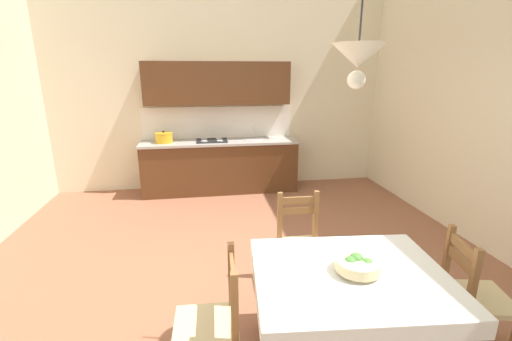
# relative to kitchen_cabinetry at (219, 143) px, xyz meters

# --- Properties ---
(ground_plane) EXTENTS (6.35, 6.91, 0.10)m
(ground_plane) POSITION_rel_kitchen_cabinetry_xyz_m (0.07, -2.88, -0.91)
(ground_plane) COLOR #935B42
(wall_back) EXTENTS (6.35, 0.12, 4.14)m
(wall_back) POSITION_rel_kitchen_cabinetry_xyz_m (0.07, 0.33, 1.21)
(wall_back) COLOR beige
(wall_back) RESTS_ON ground_plane
(kitchen_cabinetry) EXTENTS (2.67, 0.63, 2.20)m
(kitchen_cabinetry) POSITION_rel_kitchen_cabinetry_xyz_m (0.00, 0.00, 0.00)
(kitchen_cabinetry) COLOR #56331C
(kitchen_cabinetry) RESTS_ON ground_plane
(dining_table) EXTENTS (1.37, 1.14, 0.75)m
(dining_table) POSITION_rel_kitchen_cabinetry_xyz_m (0.64, -3.97, -0.23)
(dining_table) COLOR #56331C
(dining_table) RESTS_ON ground_plane
(dining_chair_tv_side) EXTENTS (0.43, 0.43, 0.93)m
(dining_chair_tv_side) POSITION_rel_kitchen_cabinetry_xyz_m (-0.28, -3.95, -0.41)
(dining_chair_tv_side) COLOR #D1BC89
(dining_chair_tv_side) RESTS_ON ground_plane
(dining_chair_window_side) EXTENTS (0.50, 0.50, 0.93)m
(dining_chair_window_side) POSITION_rel_kitchen_cabinetry_xyz_m (1.63, -3.97, -0.41)
(dining_chair_window_side) COLOR #D1BC89
(dining_chair_window_side) RESTS_ON ground_plane
(dining_chair_kitchen_side) EXTENTS (0.43, 0.43, 0.93)m
(dining_chair_kitchen_side) POSITION_rel_kitchen_cabinetry_xyz_m (0.59, -3.00, -0.41)
(dining_chair_kitchen_side) COLOR #D1BC89
(dining_chair_kitchen_side) RESTS_ON ground_plane
(fruit_bowl) EXTENTS (0.30, 0.30, 0.12)m
(fruit_bowl) POSITION_rel_kitchen_cabinetry_xyz_m (0.68, -3.98, -0.04)
(fruit_bowl) COLOR beige
(fruit_bowl) RESTS_ON dining_table
(pendant_lamp) EXTENTS (0.32, 0.32, 0.80)m
(pendant_lamp) POSITION_rel_kitchen_cabinetry_xyz_m (0.64, -3.84, 1.26)
(pendant_lamp) COLOR black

